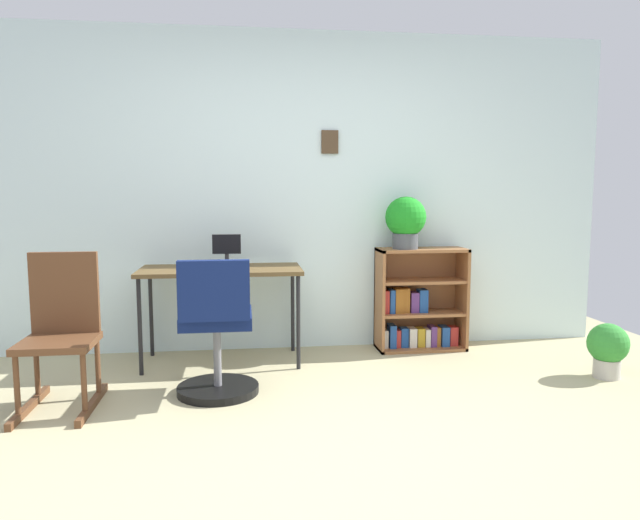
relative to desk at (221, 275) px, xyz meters
The scene contains 10 objects.
ground_plane 1.95m from the desk, 71.77° to the right, with size 6.24×6.24×0.00m, color tan.
wall_back 0.93m from the desk, 35.25° to the left, with size 5.20×0.12×2.55m.
desk is the anchor object (origin of this frame).
monitor 0.18m from the desk, 55.66° to the left, with size 0.21×0.19×0.25m.
keyboard 0.10m from the desk, 117.32° to the right, with size 0.43×0.14×0.02m, color #2E2C29.
office_chair 0.81m from the desk, 90.29° to the right, with size 0.52×0.55×0.89m.
rocking_chair 1.22m from the desk, 139.74° to the right, with size 0.42×0.64×0.92m.
bookshelf_low 1.62m from the desk, ahead, with size 0.72×0.30×0.83m.
potted_plant_on_shelf 1.52m from the desk, ahead, with size 0.33×0.33×0.42m.
potted_plant_floor 2.79m from the desk, 15.23° to the right, with size 0.28×0.28×0.38m.
Camera 1 is at (-0.40, -2.62, 1.28)m, focal length 32.72 mm.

